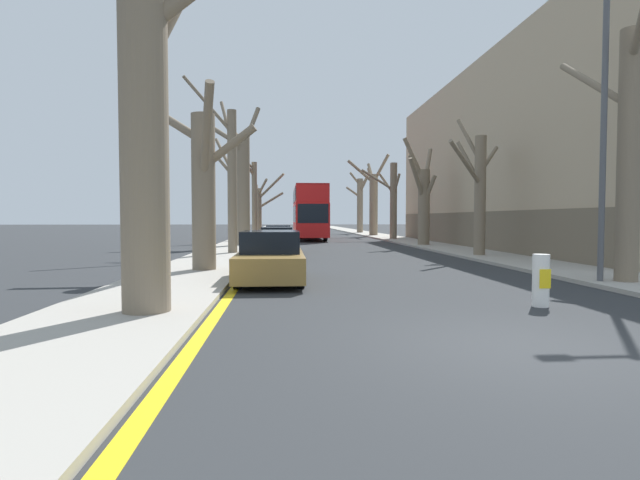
# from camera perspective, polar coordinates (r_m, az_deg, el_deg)

# --- Properties ---
(ground_plane) EXTENTS (300.00, 300.00, 0.00)m
(ground_plane) POSITION_cam_1_polar(r_m,az_deg,el_deg) (7.67, 22.16, -11.44)
(ground_plane) COLOR #2B2D30
(sidewalk_left) EXTENTS (3.08, 120.00, 0.12)m
(sidewalk_left) POSITION_cam_1_polar(r_m,az_deg,el_deg) (56.78, -7.12, 0.67)
(sidewalk_left) COLOR #A39E93
(sidewalk_left) RESTS_ON ground
(sidewalk_right) EXTENTS (3.08, 120.00, 0.12)m
(sidewalk_right) POSITION_cam_1_polar(r_m,az_deg,el_deg) (57.52, 5.59, 0.70)
(sidewalk_right) COLOR #A39E93
(sidewalk_right) RESTS_ON ground
(building_facade_right) EXTENTS (10.08, 30.33, 11.07)m
(building_facade_right) POSITION_cam_1_polar(r_m,az_deg,el_deg) (34.54, 24.17, 8.40)
(building_facade_right) COLOR tan
(building_facade_right) RESTS_ON ground
(kerb_line_stripe) EXTENTS (0.24, 120.00, 0.01)m
(kerb_line_stripe) POSITION_cam_1_polar(r_m,az_deg,el_deg) (56.72, -5.39, 0.62)
(kerb_line_stripe) COLOR yellow
(kerb_line_stripe) RESTS_ON ground
(street_tree_left_0) EXTENTS (4.77, 2.25, 8.14)m
(street_tree_left_0) POSITION_cam_1_polar(r_m,az_deg,el_deg) (9.87, -18.97, 14.12)
(street_tree_left_0) COLOR #7A6B56
(street_tree_left_0) RESTS_ON ground
(street_tree_left_1) EXTENTS (3.75, 3.28, 5.85)m
(street_tree_left_1) POSITION_cam_1_polar(r_m,az_deg,el_deg) (17.05, -13.15, 6.14)
(street_tree_left_1) COLOR #7A6B56
(street_tree_left_1) RESTS_ON ground
(street_tree_left_2) EXTENTS (2.53, 2.50, 8.69)m
(street_tree_left_2) POSITION_cam_1_polar(r_m,az_deg,el_deg) (25.48, -10.28, 7.40)
(street_tree_left_2) COLOR #7A6B56
(street_tree_left_2) RESTS_ON ground
(street_tree_left_3) EXTENTS (4.18, 2.91, 9.22)m
(street_tree_left_3) POSITION_cam_1_polar(r_m,az_deg,el_deg) (32.87, -8.90, 6.60)
(street_tree_left_3) COLOR #7A6B56
(street_tree_left_3) RESTS_ON ground
(street_tree_left_4) EXTENTS (2.08, 2.57, 8.00)m
(street_tree_left_4) POSITION_cam_1_polar(r_m,az_deg,el_deg) (41.03, -7.68, 5.08)
(street_tree_left_4) COLOR #7A6B56
(street_tree_left_4) RESTS_ON ground
(street_tree_left_5) EXTENTS (2.96, 3.48, 6.15)m
(street_tree_left_5) POSITION_cam_1_polar(r_m,az_deg,el_deg) (49.10, -6.86, 3.65)
(street_tree_left_5) COLOR #7A6B56
(street_tree_left_5) RESTS_ON ground
(street_tree_right_0) EXTENTS (2.90, 4.82, 7.36)m
(street_tree_right_0) POSITION_cam_1_polar(r_m,az_deg,el_deg) (16.05, 31.84, 9.30)
(street_tree_right_0) COLOR #7A6B56
(street_tree_right_0) RESTS_ON ground
(street_tree_right_1) EXTENTS (3.74, 3.71, 6.67)m
(street_tree_right_1) POSITION_cam_1_polar(r_m,az_deg,el_deg) (24.58, 17.68, 5.55)
(street_tree_right_1) COLOR #7A6B56
(street_tree_right_1) RESTS_ON ground
(street_tree_right_2) EXTENTS (2.53, 3.13, 7.08)m
(street_tree_right_2) POSITION_cam_1_polar(r_m,az_deg,el_deg) (33.36, 11.70, 4.58)
(street_tree_right_2) COLOR #7A6B56
(street_tree_right_2) RESTS_ON ground
(street_tree_right_3) EXTENTS (3.13, 2.21, 6.54)m
(street_tree_right_3) POSITION_cam_1_polar(r_m,az_deg,el_deg) (42.86, 8.29, 4.64)
(street_tree_right_3) COLOR #7A6B56
(street_tree_right_3) RESTS_ON ground
(street_tree_right_4) EXTENTS (4.23, 3.12, 8.38)m
(street_tree_right_4) POSITION_cam_1_polar(r_m,az_deg,el_deg) (51.87, 6.08, 4.70)
(street_tree_right_4) COLOR #7A6B56
(street_tree_right_4) RESTS_ON ground
(street_tree_right_5) EXTENTS (3.33, 2.84, 7.81)m
(street_tree_right_5) POSITION_cam_1_polar(r_m,az_deg,el_deg) (61.43, 4.60, 4.27)
(street_tree_right_5) COLOR #7A6B56
(street_tree_right_5) RESTS_ON ground
(double_decker_bus) EXTENTS (2.62, 11.79, 4.51)m
(double_decker_bus) POSITION_cam_1_polar(r_m,az_deg,el_deg) (43.52, -1.24, 3.43)
(double_decker_bus) COLOR red
(double_decker_bus) RESTS_ON ground
(parked_car_0) EXTENTS (1.85, 4.58, 1.46)m
(parked_car_0) POSITION_cam_1_polar(r_m,az_deg,el_deg) (14.45, -5.67, -2.04)
(parked_car_0) COLOR olive
(parked_car_0) RESTS_ON ground
(parked_car_1) EXTENTS (1.80, 4.12, 1.33)m
(parked_car_1) POSITION_cam_1_polar(r_m,az_deg,el_deg) (21.09, -5.17, -0.78)
(parked_car_1) COLOR #9EA3AD
(parked_car_1) RESTS_ON ground
(parked_car_2) EXTENTS (1.84, 4.52, 1.37)m
(parked_car_2) POSITION_cam_1_polar(r_m,az_deg,el_deg) (26.59, -4.95, -0.08)
(parked_car_2) COLOR olive
(parked_car_2) RESTS_ON ground
(parked_car_3) EXTENTS (1.74, 4.28, 1.39)m
(parked_car_3) POSITION_cam_1_polar(r_m,az_deg,el_deg) (32.60, -4.79, 0.40)
(parked_car_3) COLOR silver
(parked_car_3) RESTS_ON ground
(lamp_post) EXTENTS (1.40, 0.20, 8.81)m
(lamp_post) POSITION_cam_1_polar(r_m,az_deg,el_deg) (15.78, 29.45, 13.30)
(lamp_post) COLOR #4C4F54
(lamp_post) RESTS_ON ground
(traffic_bollard) EXTENTS (0.34, 0.35, 1.09)m
(traffic_bollard) POSITION_cam_1_polar(r_m,az_deg,el_deg) (11.27, 23.92, -4.25)
(traffic_bollard) COLOR white
(traffic_bollard) RESTS_ON ground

